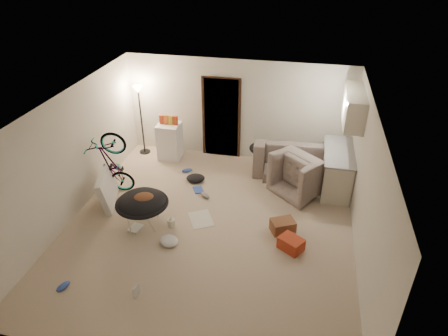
% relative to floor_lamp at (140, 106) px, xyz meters
% --- Properties ---
extents(floor, '(5.50, 6.00, 0.02)m').
position_rel_floor_lamp_xyz_m(floor, '(2.40, -2.65, -1.32)').
color(floor, '#BCA790').
rests_on(floor, ground).
extents(ceiling, '(5.50, 6.00, 0.02)m').
position_rel_floor_lamp_xyz_m(ceiling, '(2.40, -2.65, 1.20)').
color(ceiling, white).
rests_on(ceiling, wall_back).
extents(wall_back, '(5.50, 0.02, 2.50)m').
position_rel_floor_lamp_xyz_m(wall_back, '(2.40, 0.36, -0.06)').
color(wall_back, silver).
rests_on(wall_back, floor).
extents(wall_front, '(5.50, 0.02, 2.50)m').
position_rel_floor_lamp_xyz_m(wall_front, '(2.40, -5.66, -0.06)').
color(wall_front, silver).
rests_on(wall_front, floor).
extents(wall_left, '(0.02, 6.00, 2.50)m').
position_rel_floor_lamp_xyz_m(wall_left, '(-0.36, -2.65, -0.06)').
color(wall_left, silver).
rests_on(wall_left, floor).
extents(wall_right, '(0.02, 6.00, 2.50)m').
position_rel_floor_lamp_xyz_m(wall_right, '(5.16, -2.65, -0.06)').
color(wall_right, silver).
rests_on(wall_right, floor).
extents(doorway, '(0.85, 0.10, 2.04)m').
position_rel_floor_lamp_xyz_m(doorway, '(2.00, 0.32, -0.29)').
color(doorway, black).
rests_on(doorway, floor).
extents(door_trim, '(0.97, 0.04, 2.10)m').
position_rel_floor_lamp_xyz_m(door_trim, '(2.00, 0.29, -0.29)').
color(door_trim, black).
rests_on(door_trim, floor).
extents(floor_lamp, '(0.28, 0.28, 1.81)m').
position_rel_floor_lamp_xyz_m(floor_lamp, '(0.00, 0.00, 0.00)').
color(floor_lamp, black).
rests_on(floor_lamp, floor).
extents(kitchen_counter, '(0.60, 1.50, 0.88)m').
position_rel_floor_lamp_xyz_m(kitchen_counter, '(4.83, -0.65, -0.87)').
color(kitchen_counter, beige).
rests_on(kitchen_counter, floor).
extents(counter_top, '(0.64, 1.54, 0.04)m').
position_rel_floor_lamp_xyz_m(counter_top, '(4.83, -0.65, -0.41)').
color(counter_top, gray).
rests_on(counter_top, kitchen_counter).
extents(kitchen_uppers, '(0.38, 1.40, 0.65)m').
position_rel_floor_lamp_xyz_m(kitchen_uppers, '(4.96, -0.65, 0.64)').
color(kitchen_uppers, beige).
rests_on(kitchen_uppers, wall_right).
extents(sofa, '(2.22, 0.98, 0.64)m').
position_rel_floor_lamp_xyz_m(sofa, '(4.02, -0.20, -0.99)').
color(sofa, '#353C34').
rests_on(sofa, floor).
extents(armchair, '(1.41, 1.39, 0.69)m').
position_rel_floor_lamp_xyz_m(armchair, '(4.17, -0.90, -0.96)').
color(armchair, '#353C34').
rests_on(armchair, floor).
extents(bicycle, '(1.65, 0.86, 0.92)m').
position_rel_floor_lamp_xyz_m(bicycle, '(0.10, -1.93, -0.89)').
color(bicycle, black).
rests_on(bicycle, floor).
extents(book_asset, '(0.24, 0.20, 0.02)m').
position_rel_floor_lamp_xyz_m(book_asset, '(1.68, -4.66, -1.30)').
color(book_asset, '#A43118').
rests_on(book_asset, floor).
extents(mini_fridge, '(0.54, 0.54, 0.92)m').
position_rel_floor_lamp_xyz_m(mini_fridge, '(0.75, -0.10, -0.85)').
color(mini_fridge, white).
rests_on(mini_fridge, floor).
extents(snack_box_0, '(0.11, 0.08, 0.30)m').
position_rel_floor_lamp_xyz_m(snack_box_0, '(0.58, -0.10, -0.31)').
color(snack_box_0, '#A43118').
rests_on(snack_box_0, mini_fridge).
extents(snack_box_1, '(0.11, 0.08, 0.30)m').
position_rel_floor_lamp_xyz_m(snack_box_1, '(0.70, -0.10, -0.31)').
color(snack_box_1, '#C85819').
rests_on(snack_box_1, mini_fridge).
extents(snack_box_2, '(0.11, 0.08, 0.30)m').
position_rel_floor_lamp_xyz_m(snack_box_2, '(0.82, -0.10, -0.31)').
color(snack_box_2, gold).
rests_on(snack_box_2, mini_fridge).
extents(snack_box_3, '(0.10, 0.08, 0.30)m').
position_rel_floor_lamp_xyz_m(snack_box_3, '(0.94, -0.10, -0.31)').
color(snack_box_3, '#A43118').
rests_on(snack_box_3, mini_fridge).
extents(saucer_chair, '(1.02, 1.02, 0.72)m').
position_rel_floor_lamp_xyz_m(saucer_chair, '(1.14, -2.85, -0.88)').
color(saucer_chair, silver).
rests_on(saucer_chair, floor).
extents(hoodie, '(0.60, 0.57, 0.22)m').
position_rel_floor_lamp_xyz_m(hoodie, '(1.19, -2.88, -0.67)').
color(hoodie, '#55311D').
rests_on(hoodie, saucer_chair).
extents(sofa_drape, '(0.66, 0.59, 0.28)m').
position_rel_floor_lamp_xyz_m(sofa_drape, '(3.07, -0.20, -0.77)').
color(sofa_drape, black).
rests_on(sofa_drape, sofa).
extents(tv_box, '(0.57, 1.09, 0.71)m').
position_rel_floor_lamp_xyz_m(tv_box, '(0.10, -2.26, -0.96)').
color(tv_box, silver).
rests_on(tv_box, floor).
extents(drink_case_a, '(0.53, 0.48, 0.25)m').
position_rel_floor_lamp_xyz_m(drink_case_a, '(3.82, -2.48, -1.18)').
color(drink_case_a, brown).
rests_on(drink_case_a, floor).
extents(drink_case_b, '(0.52, 0.49, 0.24)m').
position_rel_floor_lamp_xyz_m(drink_case_b, '(4.01, -2.95, -1.19)').
color(drink_case_b, '#A43118').
rests_on(drink_case_b, floor).
extents(juicer, '(0.15, 0.15, 0.22)m').
position_rel_floor_lamp_xyz_m(juicer, '(1.67, -2.78, -1.22)').
color(juicer, beige).
rests_on(juicer, floor).
extents(newspaper, '(0.65, 0.70, 0.01)m').
position_rel_floor_lamp_xyz_m(newspaper, '(2.18, -2.45, -1.30)').
color(newspaper, silver).
rests_on(newspaper, floor).
extents(book_blue, '(0.31, 0.34, 0.03)m').
position_rel_floor_lamp_xyz_m(book_blue, '(1.85, -1.45, -1.29)').
color(book_blue, '#314EB1').
rests_on(book_blue, floor).
extents(book_white, '(0.25, 0.31, 0.03)m').
position_rel_floor_lamp_xyz_m(book_white, '(1.01, -3.01, -1.29)').
color(book_white, silver).
rests_on(book_white, floor).
extents(shoe_0, '(0.28, 0.23, 0.10)m').
position_rel_floor_lamp_xyz_m(shoe_0, '(1.38, -0.74, -1.26)').
color(shoe_0, '#314EB1').
rests_on(shoe_0, floor).
extents(shoe_1, '(0.29, 0.26, 0.10)m').
position_rel_floor_lamp_xyz_m(shoe_1, '(2.07, -1.68, -1.26)').
color(shoe_1, slate).
rests_on(shoe_1, floor).
extents(shoe_2, '(0.19, 0.28, 0.10)m').
position_rel_floor_lamp_xyz_m(shoe_2, '(0.47, -4.68, -1.26)').
color(shoe_2, '#314EB1').
rests_on(shoe_2, floor).
extents(clothes_lump_b, '(0.47, 0.42, 0.13)m').
position_rel_floor_lamp_xyz_m(clothes_lump_b, '(1.68, -1.07, -1.24)').
color(clothes_lump_b, black).
rests_on(clothes_lump_b, floor).
extents(clothes_lump_c, '(0.49, 0.47, 0.11)m').
position_rel_floor_lamp_xyz_m(clothes_lump_c, '(1.79, -3.28, -1.25)').
color(clothes_lump_c, silver).
rests_on(clothes_lump_c, floor).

